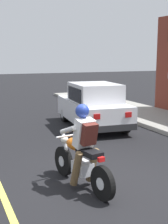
% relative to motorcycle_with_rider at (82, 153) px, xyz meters
% --- Properties ---
extents(ground_plane, '(80.00, 80.00, 0.00)m').
position_rel_motorcycle_with_rider_xyz_m(ground_plane, '(0.33, -0.14, -0.68)').
color(ground_plane, black).
extents(motorcycle_with_rider, '(0.66, 2.01, 1.62)m').
position_rel_motorcycle_with_rider_xyz_m(motorcycle_with_rider, '(0.00, 0.00, 0.00)').
color(motorcycle_with_rider, black).
rests_on(motorcycle_with_rider, ground).
extents(car_hatchback, '(2.02, 3.93, 1.57)m').
position_rel_motorcycle_with_rider_xyz_m(car_hatchback, '(2.40, 4.57, 0.09)').
color(car_hatchback, black).
rests_on(car_hatchback, ground).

